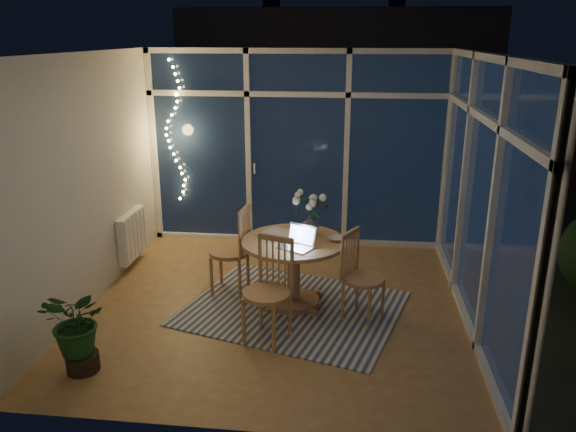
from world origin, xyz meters
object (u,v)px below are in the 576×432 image
object	(u,v)px
chair_right	(364,277)
laptop	(296,237)
dining_table	(294,273)
potted_plant	(79,331)
chair_left	(229,250)
chair_front	(267,291)
flower_vase	(310,225)

from	to	relation	value
chair_right	laptop	distance (m)	0.79
dining_table	potted_plant	size ratio (longest dim) A/B	1.42
potted_plant	chair_left	bearing A→B (deg)	60.68
potted_plant	chair_right	bearing A→B (deg)	26.41
chair_right	laptop	size ratio (longest dim) A/B	2.94
dining_table	potted_plant	world-z (taller)	potted_plant
chair_front	potted_plant	world-z (taller)	chair_front
chair_front	potted_plant	size ratio (longest dim) A/B	1.33
chair_right	chair_left	bearing A→B (deg)	100.97
dining_table	chair_front	distance (m)	0.78
chair_right	potted_plant	distance (m)	2.68
chair_left	laptop	xyz separation A→B (m)	(0.78, -0.45, 0.34)
dining_table	flower_vase	bearing A→B (deg)	54.92
dining_table	flower_vase	world-z (taller)	flower_vase
laptop	flower_vase	xyz separation A→B (m)	(0.10, 0.43, -0.01)
chair_left	flower_vase	distance (m)	0.94
chair_front	flower_vase	size ratio (longest dim) A/B	4.81
dining_table	chair_right	world-z (taller)	chair_right
laptop	flower_vase	bearing A→B (deg)	104.35
chair_left	chair_front	xyz separation A→B (m)	(0.57, -0.98, -0.00)
dining_table	chair_right	bearing A→B (deg)	-18.81
chair_left	flower_vase	size ratio (longest dim) A/B	4.85
dining_table	chair_front	xyz separation A→B (m)	(-0.17, -0.75, 0.14)
chair_right	flower_vase	size ratio (longest dim) A/B	4.47
chair_front	laptop	xyz separation A→B (m)	(0.21, 0.53, 0.35)
chair_left	chair_right	xyz separation A→B (m)	(1.47, -0.47, -0.04)
chair_right	potted_plant	size ratio (longest dim) A/B	1.24
chair_right	flower_vase	xyz separation A→B (m)	(-0.58, 0.46, 0.37)
potted_plant	chair_front	bearing A→B (deg)	24.60
chair_front	flower_vase	xyz separation A→B (m)	(0.32, 0.96, 0.34)
chair_left	potted_plant	xyz separation A→B (m)	(-0.93, -1.66, -0.13)
chair_front	laptop	bearing A→B (deg)	88.62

